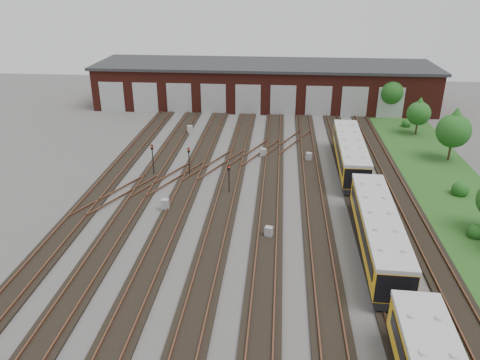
{
  "coord_description": "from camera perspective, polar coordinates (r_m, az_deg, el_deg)",
  "views": [
    {
      "loc": [
        2.65,
        -31.65,
        18.88
      ],
      "look_at": [
        -0.69,
        6.18,
        2.0
      ],
      "focal_mm": 35.0,
      "sensor_mm": 36.0,
      "label": 1
    }
  ],
  "objects": [
    {
      "name": "maintenance_shed",
      "position": [
        73.37,
        2.91,
        11.6
      ],
      "size": [
        51.0,
        12.5,
        6.35
      ],
      "color": "#4D1A13",
      "rests_on": "ground"
    },
    {
      "name": "ground",
      "position": [
        36.95,
        0.23,
        -6.76
      ],
      "size": [
        120.0,
        120.0,
        0.0
      ],
      "primitive_type": "plane",
      "color": "#4E4B48",
      "rests_on": "ground"
    },
    {
      "name": "metro_train",
      "position": [
        35.37,
        16.47,
        -5.94
      ],
      "size": [
        3.02,
        46.26,
        2.93
      ],
      "rotation": [
        0.0,
        0.0,
        -0.03
      ],
      "color": "black",
      "rests_on": "ground"
    },
    {
      "name": "signal_mast_2",
      "position": [
        42.87,
        -1.36,
        0.52
      ],
      "size": [
        0.27,
        0.26,
        2.85
      ],
      "rotation": [
        0.0,
        0.0,
        0.35
      ],
      "color": "black",
      "rests_on": "ground"
    },
    {
      "name": "relay_cabinet_2",
      "position": [
        36.5,
        3.52,
        -6.38
      ],
      "size": [
        0.68,
        0.62,
        0.94
      ],
      "primitive_type": "cube",
      "rotation": [
        0.0,
        0.0,
        -0.31
      ],
      "color": "#96989B",
      "rests_on": "ground"
    },
    {
      "name": "relay_cabinet_4",
      "position": [
        51.52,
        8.38,
        2.79
      ],
      "size": [
        0.73,
        0.67,
        0.99
      ],
      "primitive_type": "cube",
      "rotation": [
        0.0,
        0.0,
        -0.35
      ],
      "color": "#96989B",
      "rests_on": "ground"
    },
    {
      "name": "relay_cabinet_3",
      "position": [
        52.31,
        2.86,
        3.34
      ],
      "size": [
        0.69,
        0.63,
        0.97
      ],
      "primitive_type": "cube",
      "rotation": [
        0.0,
        0.0,
        -0.28
      ],
      "color": "#96989B",
      "rests_on": "ground"
    },
    {
      "name": "relay_cabinet_0",
      "position": [
        40.93,
        -9.11,
        -3.01
      ],
      "size": [
        0.64,
        0.54,
        1.05
      ],
      "primitive_type": "cube",
      "rotation": [
        0.0,
        0.0,
        0.02
      ],
      "color": "#96989B",
      "rests_on": "ground"
    },
    {
      "name": "grass_verge",
      "position": [
        48.56,
        24.27,
        -1.14
      ],
      "size": [
        8.0,
        55.0,
        0.05
      ],
      "primitive_type": "cube",
      "color": "#1C4818",
      "rests_on": "ground"
    },
    {
      "name": "signal_mast_3",
      "position": [
        48.75,
        13.2,
        2.87
      ],
      "size": [
        0.27,
        0.26,
        2.9
      ],
      "rotation": [
        0.0,
        0.0,
        0.42
      ],
      "color": "black",
      "rests_on": "ground"
    },
    {
      "name": "relay_cabinet_1",
      "position": [
        60.32,
        -6.12,
        6.12
      ],
      "size": [
        0.78,
        0.71,
        1.07
      ],
      "primitive_type": "cube",
      "rotation": [
        0.0,
        0.0,
        0.32
      ],
      "color": "#96989B",
      "rests_on": "ground"
    },
    {
      "name": "bush_0",
      "position": [
        40.76,
        26.81,
        -5.47
      ],
      "size": [
        1.25,
        1.25,
        1.25
      ],
      "primitive_type": "sphere",
      "color": "#154313",
      "rests_on": "ground"
    },
    {
      "name": "track_network",
      "position": [
        37.42,
        0.05,
        -6.15
      ],
      "size": [
        30.4,
        70.0,
        0.33
      ],
      "color": "black",
      "rests_on": "ground"
    },
    {
      "name": "signal_mast_0",
      "position": [
        47.5,
        -10.61,
        2.87
      ],
      "size": [
        0.27,
        0.26,
        3.32
      ],
      "rotation": [
        0.0,
        0.0,
        0.18
      ],
      "color": "black",
      "rests_on": "ground"
    },
    {
      "name": "bush_2",
      "position": [
        66.54,
        19.64,
        6.61
      ],
      "size": [
        1.2,
        1.2,
        1.2
      ],
      "primitive_type": "sphere",
      "color": "#154313",
      "rests_on": "ground"
    },
    {
      "name": "tree_2",
      "position": [
        55.05,
        24.67,
        5.92
      ],
      "size": [
        3.62,
        3.62,
        6.0
      ],
      "color": "#392619",
      "rests_on": "ground"
    },
    {
      "name": "tree_0",
      "position": [
        69.99,
        17.93,
        10.59
      ],
      "size": [
        3.8,
        3.8,
        6.3
      ],
      "color": "#392619",
      "rests_on": "ground"
    },
    {
      "name": "bush_1",
      "position": [
        47.67,
        25.31,
        -0.79
      ],
      "size": [
        1.55,
        1.55,
        1.55
      ],
      "primitive_type": "sphere",
      "color": "#154313",
      "rests_on": "ground"
    },
    {
      "name": "tree_1",
      "position": [
        63.02,
        21.0,
        7.9
      ],
      "size": [
        2.94,
        2.94,
        4.87
      ],
      "color": "#392619",
      "rests_on": "ground"
    },
    {
      "name": "signal_mast_1",
      "position": [
        47.05,
        -6.24,
        2.69
      ],
      "size": [
        0.27,
        0.26,
        3.0
      ],
      "rotation": [
        0.0,
        0.0,
        0.28
      ],
      "color": "black",
      "rests_on": "ground"
    }
  ]
}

